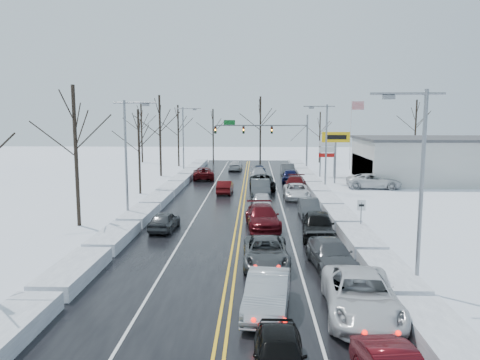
{
  "coord_description": "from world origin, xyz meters",
  "views": [
    {
      "loc": [
        1.17,
        -38.56,
        7.87
      ],
      "look_at": [
        -0.1,
        0.32,
        2.5
      ],
      "focal_mm": 35.0,
      "sensor_mm": 36.0,
      "label": 1
    }
  ],
  "objects_px": {
    "oncoming_car_0": "(225,193)",
    "tires_plus_sign": "(336,141)",
    "dealership_building": "(445,159)",
    "traffic_signal_mast": "(271,133)",
    "flagpole": "(352,129)"
  },
  "relations": [
    {
      "from": "tires_plus_sign",
      "to": "flagpole",
      "type": "bearing_deg",
      "value": 71.56
    },
    {
      "from": "flagpole",
      "to": "dealership_building",
      "type": "relative_size",
      "value": 0.49
    },
    {
      "from": "tires_plus_sign",
      "to": "dealership_building",
      "type": "bearing_deg",
      "value": 8.47
    },
    {
      "from": "dealership_building",
      "to": "tires_plus_sign",
      "type": "bearing_deg",
      "value": -171.53
    },
    {
      "from": "traffic_signal_mast",
      "to": "dealership_building",
      "type": "relative_size",
      "value": 0.65
    },
    {
      "from": "tires_plus_sign",
      "to": "dealership_building",
      "type": "height_order",
      "value": "tires_plus_sign"
    },
    {
      "from": "dealership_building",
      "to": "oncoming_car_0",
      "type": "bearing_deg",
      "value": -159.51
    },
    {
      "from": "traffic_signal_mast",
      "to": "dealership_building",
      "type": "distance_m",
      "value": 23.01
    },
    {
      "from": "traffic_signal_mast",
      "to": "tires_plus_sign",
      "type": "height_order",
      "value": "traffic_signal_mast"
    },
    {
      "from": "flagpole",
      "to": "dealership_building",
      "type": "height_order",
      "value": "flagpole"
    },
    {
      "from": "traffic_signal_mast",
      "to": "tires_plus_sign",
      "type": "distance_m",
      "value": 13.92
    },
    {
      "from": "oncoming_car_0",
      "to": "tires_plus_sign",
      "type": "bearing_deg",
      "value": -146.28
    },
    {
      "from": "dealership_building",
      "to": "oncoming_car_0",
      "type": "distance_m",
      "value": 27.72
    },
    {
      "from": "dealership_building",
      "to": "oncoming_car_0",
      "type": "xyz_separation_m",
      "value": [
        -25.85,
        -9.66,
        -2.66
      ]
    },
    {
      "from": "traffic_signal_mast",
      "to": "oncoming_car_0",
      "type": "xyz_separation_m",
      "value": [
        -5.32,
        -19.65,
        -5.48
      ]
    }
  ]
}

